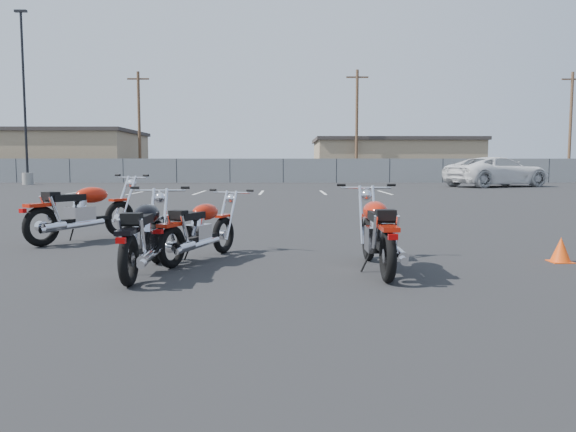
{
  "coord_description": "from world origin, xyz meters",
  "views": [
    {
      "loc": [
        0.16,
        -7.2,
        1.37
      ],
      "look_at": [
        0.2,
        0.6,
        0.65
      ],
      "focal_mm": 35.0,
      "sensor_mm": 36.0,
      "label": 1
    }
  ],
  "objects_px": {
    "motorcycle_second_black": "(145,236)",
    "white_van": "(498,163)",
    "motorcycle_rear_red": "(378,233)",
    "motorcycle_third_red": "(200,229)",
    "motorcycle_front_red": "(83,211)"
  },
  "relations": [
    {
      "from": "motorcycle_front_red",
      "to": "white_van",
      "type": "xyz_separation_m",
      "value": [
        16.58,
        24.35,
        0.9
      ]
    },
    {
      "from": "motorcycle_third_red",
      "to": "white_van",
      "type": "relative_size",
      "value": 0.26
    },
    {
      "from": "motorcycle_rear_red",
      "to": "motorcycle_front_red",
      "type": "bearing_deg",
      "value": 149.56
    },
    {
      "from": "motorcycle_third_red",
      "to": "white_van",
      "type": "distance_m",
      "value": 29.97
    },
    {
      "from": "motorcycle_second_black",
      "to": "white_van",
      "type": "distance_m",
      "value": 31.1
    },
    {
      "from": "motorcycle_third_red",
      "to": "motorcycle_rear_red",
      "type": "xyz_separation_m",
      "value": [
        2.42,
        -0.8,
        0.05
      ]
    },
    {
      "from": "motorcycle_rear_red",
      "to": "white_van",
      "type": "relative_size",
      "value": 0.29
    },
    {
      "from": "motorcycle_third_red",
      "to": "motorcycle_second_black",
      "type": "bearing_deg",
      "value": -118.05
    },
    {
      "from": "motorcycle_front_red",
      "to": "motorcycle_second_black",
      "type": "xyz_separation_m",
      "value": [
        1.85,
        -3.02,
        -0.05
      ]
    },
    {
      "from": "motorcycle_second_black",
      "to": "motorcycle_rear_red",
      "type": "distance_m",
      "value": 2.96
    },
    {
      "from": "motorcycle_second_black",
      "to": "motorcycle_rear_red",
      "type": "xyz_separation_m",
      "value": [
        2.95,
        0.2,
        0.01
      ]
    },
    {
      "from": "motorcycle_rear_red",
      "to": "white_van",
      "type": "height_order",
      "value": "white_van"
    },
    {
      "from": "white_van",
      "to": "motorcycle_front_red",
      "type": "bearing_deg",
      "value": 123.14
    },
    {
      "from": "motorcycle_second_black",
      "to": "white_van",
      "type": "height_order",
      "value": "white_van"
    },
    {
      "from": "motorcycle_front_red",
      "to": "motorcycle_rear_red",
      "type": "height_order",
      "value": "motorcycle_front_red"
    }
  ]
}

